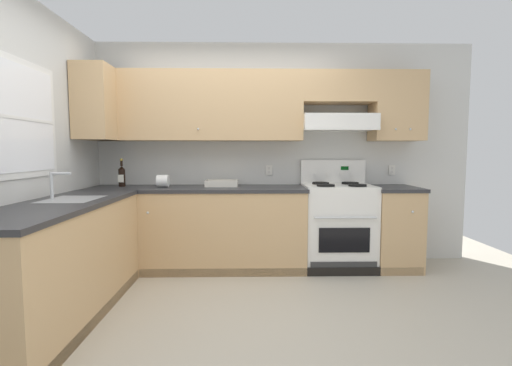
# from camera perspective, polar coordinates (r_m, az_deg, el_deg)

# --- Properties ---
(ground_plane) EXTENTS (7.04, 7.04, 0.00)m
(ground_plane) POSITION_cam_1_polar(r_m,az_deg,el_deg) (3.04, -5.09, -20.31)
(ground_plane) COLOR #B2AA99
(wall_back) EXTENTS (4.68, 0.57, 2.55)m
(wall_back) POSITION_cam_1_polar(r_m,az_deg,el_deg) (4.28, 1.50, 7.35)
(wall_back) COLOR silver
(wall_back) RESTS_ON ground_plane
(wall_left) EXTENTS (0.47, 4.00, 2.55)m
(wall_left) POSITION_cam_1_polar(r_m,az_deg,el_deg) (3.47, -32.29, 4.94)
(wall_left) COLOR silver
(wall_left) RESTS_ON ground_plane
(counter_back_run) EXTENTS (3.60, 0.65, 0.91)m
(counter_back_run) POSITION_cam_1_polar(r_m,az_deg,el_deg) (4.08, -3.80, -7.06)
(counter_back_run) COLOR tan
(counter_back_run) RESTS_ON ground_plane
(counter_left_run) EXTENTS (0.63, 1.91, 1.13)m
(counter_left_run) POSITION_cam_1_polar(r_m,az_deg,el_deg) (3.21, -28.28, -10.76)
(counter_left_run) COLOR tan
(counter_left_run) RESTS_ON ground_plane
(stove) EXTENTS (0.76, 0.62, 1.20)m
(stove) POSITION_cam_1_polar(r_m,az_deg,el_deg) (4.20, 12.63, -6.45)
(stove) COLOR white
(stove) RESTS_ON ground_plane
(wine_bottle) EXTENTS (0.07, 0.08, 0.31)m
(wine_bottle) POSITION_cam_1_polar(r_m,az_deg,el_deg) (4.33, -20.25, 1.11)
(wine_bottle) COLOR black
(wine_bottle) RESTS_ON counter_back_run
(bowl) EXTENTS (0.36, 0.26, 0.07)m
(bowl) POSITION_cam_1_polar(r_m,az_deg,el_deg) (4.12, -5.36, -0.19)
(bowl) COLOR beige
(bowl) RESTS_ON counter_back_run
(paper_towel_roll) EXTENTS (0.13, 0.13, 0.13)m
(paper_towel_roll) POSITION_cam_1_polar(r_m,az_deg,el_deg) (4.12, -14.36, 0.31)
(paper_towel_roll) COLOR white
(paper_towel_roll) RESTS_ON counter_back_run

